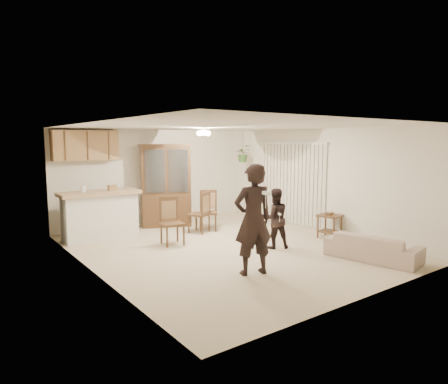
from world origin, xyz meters
TOP-DOWN VIEW (x-y plane):
  - floor at (0.00, 0.00)m, footprint 6.50×6.50m
  - ceiling at (0.00, 0.00)m, footprint 5.50×6.50m
  - wall_back at (0.00, 3.25)m, footprint 5.50×0.02m
  - wall_front at (0.00, -3.25)m, footprint 5.50×0.02m
  - wall_left at (-2.75, 0.00)m, footprint 0.02×6.50m
  - wall_right at (2.75, 0.00)m, footprint 0.02×6.50m
  - breakfast_bar at (-1.85, 2.35)m, footprint 1.60×0.55m
  - bar_top at (-1.85, 2.35)m, footprint 1.75×0.70m
  - upper_cabinets at (-1.90, 3.07)m, footprint 1.50×0.34m
  - vertical_blinds at (2.71, 0.90)m, footprint 0.06×2.30m
  - ceiling_fixture at (0.20, 1.20)m, footprint 0.36×0.36m
  - hanging_plant at (2.30, 2.40)m, footprint 0.43×0.37m
  - plant_cord at (2.30, 2.40)m, footprint 0.01×0.01m
  - sofa at (1.69, -2.23)m, footprint 1.09×1.98m
  - adult at (-0.63, -1.53)m, footprint 0.74×0.58m
  - child at (0.79, -0.54)m, footprint 0.81×0.74m
  - china_hutch at (0.01, 2.72)m, footprint 1.44×1.00m
  - side_table at (2.43, -0.63)m, footprint 0.58×0.58m
  - chair_bar at (-0.78, 0.94)m, footprint 0.51×0.51m
  - chair_hutch_left at (0.61, 1.65)m, footprint 0.61×0.61m
  - chair_hutch_right at (0.29, 1.58)m, footprint 0.60×0.60m
  - controller_adult at (-0.73, -1.95)m, footprint 0.09×0.17m
  - controller_child at (0.67, -0.81)m, footprint 0.07×0.11m

SIDE VIEW (x-z plane):
  - floor at x=0.00m, z-range 0.00..0.00m
  - side_table at x=2.43m, z-range -0.02..0.57m
  - chair_hutch_left at x=0.61m, z-range -0.22..0.77m
  - chair_hutch_right at x=0.29m, z-range -0.22..0.78m
  - chair_bar at x=-0.78m, z-range -0.22..0.80m
  - sofa at x=1.69m, z-range 0.00..0.73m
  - breakfast_bar at x=-1.85m, z-range 0.00..1.00m
  - child at x=0.79m, z-range 0.00..1.35m
  - controller_child at x=0.67m, z-range 0.75..0.78m
  - adult at x=-0.63m, z-range 0.00..1.80m
  - bar_top at x=-1.85m, z-range 1.01..1.09m
  - china_hutch at x=0.01m, z-range -0.01..2.11m
  - vertical_blinds at x=2.71m, z-range 0.05..2.15m
  - wall_back at x=0.00m, z-range 0.00..2.50m
  - wall_front at x=0.00m, z-range 0.00..2.50m
  - wall_left at x=-2.75m, z-range 0.00..2.50m
  - wall_right at x=2.75m, z-range 0.00..2.50m
  - controller_adult at x=-0.73m, z-range 1.39..1.44m
  - hanging_plant at x=2.30m, z-range 1.61..2.09m
  - upper_cabinets at x=-1.90m, z-range 1.75..2.45m
  - plant_cord at x=2.30m, z-range 1.85..2.50m
  - ceiling_fixture at x=0.20m, z-range 2.30..2.50m
  - ceiling at x=0.00m, z-range 2.49..2.51m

